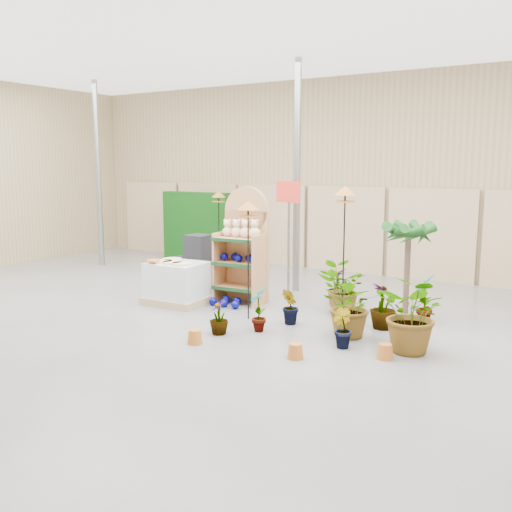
% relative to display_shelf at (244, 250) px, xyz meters
% --- Properties ---
extents(room, '(15.20, 12.10, 4.70)m').
position_rel_display_shelf_xyz_m(room, '(0.39, -1.28, 1.25)').
color(room, '#5E5E5E').
rests_on(room, ground).
extents(display_shelf, '(0.91, 0.61, 2.11)m').
position_rel_display_shelf_xyz_m(display_shelf, '(0.00, 0.00, 0.00)').
color(display_shelf, '#B07A4E').
rests_on(display_shelf, ground).
extents(teddy_bears, '(0.78, 0.21, 0.33)m').
position_rel_display_shelf_xyz_m(teddy_bears, '(0.03, -0.10, 0.37)').
color(teddy_bears, beige).
rests_on(teddy_bears, display_shelf).
extents(gazing_balls_shelf, '(0.78, 0.27, 0.15)m').
position_rel_display_shelf_xyz_m(gazing_balls_shelf, '(-0.00, -0.13, -0.13)').
color(gazing_balls_shelf, '#050664').
rests_on(gazing_balls_shelf, display_shelf).
extents(gazing_balls_floor, '(0.63, 0.39, 0.15)m').
position_rel_display_shelf_xyz_m(gazing_balls_floor, '(-0.05, -0.48, -0.89)').
color(gazing_balls_floor, '#050664').
rests_on(gazing_balls_floor, ground).
extents(pallet_stack, '(1.11, 0.94, 0.79)m').
position_rel_display_shelf_xyz_m(pallet_stack, '(-0.94, -0.78, -0.59)').
color(pallet_stack, tan).
rests_on(pallet_stack, ground).
extents(charcoal_planters, '(0.80, 0.50, 1.00)m').
position_rel_display_shelf_xyz_m(charcoal_planters, '(-1.99, 1.11, -0.55)').
color(charcoal_planters, black).
rests_on(charcoal_planters, ground).
extents(trellis_stock, '(2.00, 0.30, 1.80)m').
position_rel_display_shelf_xyz_m(trellis_stock, '(-3.41, 3.01, -0.07)').
color(trellis_stock, '#0B3C0B').
rests_on(trellis_stock, ground).
extents(offer_sign, '(0.50, 0.08, 2.20)m').
position_rel_display_shelf_xyz_m(offer_sign, '(0.49, 0.79, 0.60)').
color(offer_sign, gray).
rests_on(offer_sign, ground).
extents(bird_table_front, '(0.34, 0.34, 1.93)m').
position_rel_display_shelf_xyz_m(bird_table_front, '(0.72, -0.98, 0.83)').
color(bird_table_front, black).
rests_on(bird_table_front, ground).
extents(bird_table_right, '(0.34, 0.34, 2.17)m').
position_rel_display_shelf_xyz_m(bird_table_right, '(2.10, -0.32, 1.06)').
color(bird_table_right, black).
rests_on(bird_table_right, ground).
extents(bird_table_back, '(0.34, 0.34, 1.88)m').
position_rel_display_shelf_xyz_m(bird_table_back, '(-2.23, 2.34, 0.78)').
color(bird_table_back, black).
rests_on(bird_table_back, ground).
extents(palm, '(0.70, 0.70, 1.67)m').
position_rel_display_shelf_xyz_m(palm, '(2.81, 0.72, 0.45)').
color(palm, brown).
rests_on(palm, ground).
extents(potted_plant_0, '(0.42, 0.45, 0.70)m').
position_rel_display_shelf_xyz_m(potted_plant_0, '(1.23, -1.49, -0.61)').
color(potted_plant_0, '#144815').
rests_on(potted_plant_0, ground).
extents(potted_plant_1, '(0.41, 0.42, 0.59)m').
position_rel_display_shelf_xyz_m(potted_plant_1, '(1.48, -0.93, -0.67)').
color(potted_plant_1, '#144815').
rests_on(potted_plant_1, ground).
extents(potted_plant_2, '(0.90, 0.99, 0.96)m').
position_rel_display_shelf_xyz_m(potted_plant_2, '(2.52, -1.09, -0.48)').
color(potted_plant_2, '#144815').
rests_on(potted_plant_2, ground).
extents(potted_plant_3, '(0.55, 0.55, 0.72)m').
position_rel_display_shelf_xyz_m(potted_plant_3, '(2.79, -0.37, -0.61)').
color(potted_plant_3, '#144815').
rests_on(potted_plant_3, ground).
extents(potted_plant_4, '(0.37, 0.48, 0.82)m').
position_rel_display_shelf_xyz_m(potted_plant_4, '(3.24, 0.27, -0.56)').
color(potted_plant_4, '#144815').
rests_on(potted_plant_4, ground).
extents(potted_plant_6, '(0.92, 0.84, 0.87)m').
position_rel_display_shelf_xyz_m(potted_plant_6, '(1.87, 0.12, -0.53)').
color(potted_plant_6, '#144815').
rests_on(potted_plant_6, ground).
extents(potted_plant_7, '(0.39, 0.39, 0.51)m').
position_rel_display_shelf_xyz_m(potted_plant_7, '(0.81, -1.93, -0.71)').
color(potted_plant_7, '#144815').
rests_on(potted_plant_7, ground).
extents(potted_plant_9, '(0.38, 0.36, 0.54)m').
position_rel_display_shelf_xyz_m(potted_plant_9, '(2.62, -1.55, -0.69)').
color(potted_plant_9, '#144815').
rests_on(potted_plant_9, ground).
extents(potted_plant_10, '(1.14, 1.04, 1.08)m').
position_rel_display_shelf_xyz_m(potted_plant_10, '(3.53, -1.26, -0.43)').
color(potted_plant_10, '#144815').
rests_on(potted_plant_10, ground).
extents(potted_plant_11, '(0.40, 0.40, 0.66)m').
position_rel_display_shelf_xyz_m(potted_plant_11, '(1.57, 0.69, -0.64)').
color(potted_plant_11, '#144815').
rests_on(potted_plant_11, ground).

